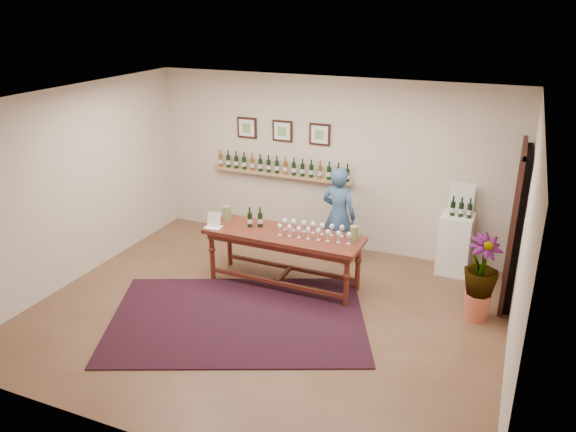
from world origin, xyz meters
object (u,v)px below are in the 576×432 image
at_px(potted_plant, 480,278).
at_px(person, 339,215).
at_px(tasting_table, 283,241).
at_px(display_pedestal, 455,244).

relative_size(potted_plant, person, 0.65).
xyz_separation_m(tasting_table, display_pedestal, (2.22, 1.36, -0.22)).
relative_size(tasting_table, potted_plant, 2.29).
bearing_deg(potted_plant, tasting_table, -178.08).
relative_size(tasting_table, display_pedestal, 2.48).
distance_m(display_pedestal, person, 1.80).
bearing_deg(tasting_table, display_pedestal, 32.43).
relative_size(tasting_table, person, 1.48).
bearing_deg(display_pedestal, potted_plant, -70.11).
xyz_separation_m(display_pedestal, potted_plant, (0.46, -1.27, 0.12)).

